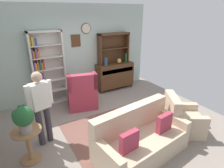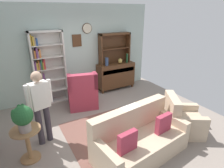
% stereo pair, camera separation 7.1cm
% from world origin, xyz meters
% --- Properties ---
extents(ground_plane, '(5.40, 4.60, 0.02)m').
position_xyz_m(ground_plane, '(0.00, 0.00, -0.01)').
color(ground_plane, gray).
extents(wall_back, '(5.00, 0.09, 2.80)m').
position_xyz_m(wall_back, '(0.00, 2.13, 1.41)').
color(wall_back, '#ADC1B7').
rests_on(wall_back, ground_plane).
extents(area_rug, '(2.79, 1.77, 0.01)m').
position_xyz_m(area_rug, '(0.20, -0.30, 0.00)').
color(area_rug, brown).
rests_on(area_rug, ground_plane).
extents(bookshelf, '(0.90, 0.30, 2.10)m').
position_xyz_m(bookshelf, '(-1.06, 1.94, 1.01)').
color(bookshelf, silver).
rests_on(bookshelf, ground_plane).
extents(sideboard, '(1.30, 0.45, 0.92)m').
position_xyz_m(sideboard, '(1.19, 1.86, 0.51)').
color(sideboard, '#4C2D19').
rests_on(sideboard, ground_plane).
extents(sideboard_hutch, '(1.10, 0.26, 1.00)m').
position_xyz_m(sideboard_hutch, '(1.19, 1.97, 1.56)').
color(sideboard_hutch, '#4C2D19').
rests_on(sideboard_hutch, sideboard).
extents(vase_tall, '(0.11, 0.11, 0.26)m').
position_xyz_m(vase_tall, '(0.80, 1.78, 1.05)').
color(vase_tall, '#33476B').
rests_on(vase_tall, sideboard).
extents(vase_round, '(0.15, 0.15, 0.17)m').
position_xyz_m(vase_round, '(1.32, 1.79, 1.01)').
color(vase_round, tan).
rests_on(vase_round, sideboard).
extents(bottle_wine, '(0.07, 0.07, 0.32)m').
position_xyz_m(bottle_wine, '(1.58, 1.77, 1.08)').
color(bottle_wine, '#194223').
rests_on(bottle_wine, sideboard).
extents(couch_floral, '(1.89, 1.05, 0.90)m').
position_xyz_m(couch_floral, '(-0.08, -1.16, 0.31)').
color(couch_floral, '#C6AD8E').
rests_on(couch_floral, ground_plane).
extents(armchair_floral, '(1.06, 1.05, 0.88)m').
position_xyz_m(armchair_floral, '(1.18, -1.07, 0.29)').
color(armchair_floral, '#C6AD8E').
rests_on(armchair_floral, ground_plane).
extents(wingback_chair, '(0.94, 0.96, 1.05)m').
position_xyz_m(wingback_chair, '(-0.31, 1.15, 0.38)').
color(wingback_chair, '#A33347').
rests_on(wingback_chair, ground_plane).
extents(plant_stand, '(0.52, 0.52, 0.65)m').
position_xyz_m(plant_stand, '(-1.93, -0.27, 0.40)').
color(plant_stand, '#997047').
rests_on(plant_stand, ground_plane).
extents(potted_plant_large, '(0.34, 0.34, 0.48)m').
position_xyz_m(potted_plant_large, '(-1.93, -0.32, 0.93)').
color(potted_plant_large, gray).
rests_on(potted_plant_large, plant_stand).
extents(person_reading, '(0.52, 0.28, 1.56)m').
position_xyz_m(person_reading, '(-1.57, 0.10, 0.91)').
color(person_reading, '#38333D').
rests_on(person_reading, ground_plane).
extents(coffee_table, '(0.80, 0.50, 0.42)m').
position_xyz_m(coffee_table, '(-0.09, -0.41, 0.35)').
color(coffee_table, '#4C2D19').
rests_on(coffee_table, ground_plane).
extents(book_stack, '(0.20, 0.16, 0.08)m').
position_xyz_m(book_stack, '(0.06, -0.44, 0.46)').
color(book_stack, '#B22D33').
rests_on(book_stack, coffee_table).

